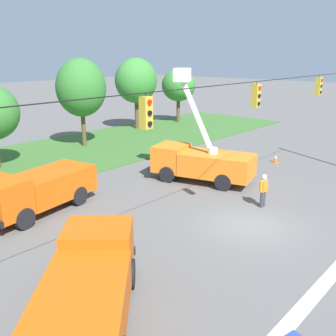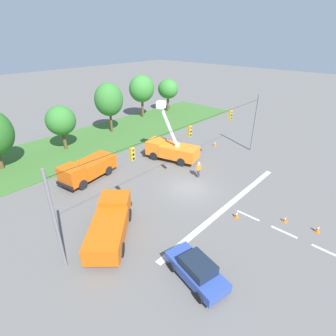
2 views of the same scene
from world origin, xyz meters
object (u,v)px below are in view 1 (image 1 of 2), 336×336
at_px(tree_east_end, 178,86).
at_px(utility_truck_support_near, 37,189).
at_px(utility_truck_support_far, 88,288).
at_px(tree_far_east, 136,81).
at_px(tree_east, 81,88).
at_px(road_worker, 263,189).
at_px(traffic_cone_mid_left, 275,158).
at_px(utility_truck_bucket_lift, 201,160).

distance_m(tree_east_end, utility_truck_support_near, 28.21).
bearing_deg(utility_truck_support_far, tree_far_east, 42.99).
bearing_deg(tree_east, road_worker, -97.52).
bearing_deg(traffic_cone_mid_left, utility_truck_bucket_lift, 167.78).
bearing_deg(traffic_cone_mid_left, tree_east, 112.47).
relative_size(tree_east, utility_truck_support_near, 1.15).
xyz_separation_m(utility_truck_bucket_lift, utility_truck_support_far, (-13.06, -5.67, -0.20)).
bearing_deg(utility_truck_bucket_lift, tree_east, 85.36).
bearing_deg(utility_truck_support_near, tree_east, 43.73).
xyz_separation_m(utility_truck_support_near, road_worker, (8.08, -8.20, -0.21)).
xyz_separation_m(tree_east_end, traffic_cone_mid_left, (-8.79, -16.64, -3.89)).
height_order(utility_truck_support_near, traffic_cone_mid_left, utility_truck_support_near).
bearing_deg(utility_truck_support_near, utility_truck_support_far, -112.46).
xyz_separation_m(tree_far_east, utility_truck_support_far, (-22.90, -21.34, -3.89)).
height_order(tree_east, utility_truck_support_near, tree_east).
bearing_deg(tree_far_east, traffic_cone_mid_left, -98.83).
distance_m(utility_truck_support_far, traffic_cone_mid_left, 20.65).
bearing_deg(traffic_cone_mid_left, utility_truck_support_near, 164.18).
height_order(tree_east, tree_east_end, tree_east).
bearing_deg(utility_truck_support_far, road_worker, 3.01).
relative_size(tree_east, road_worker, 4.19).
xyz_separation_m(utility_truck_bucket_lift, utility_truck_support_near, (-9.42, 3.15, -0.15)).
height_order(utility_truck_bucket_lift, utility_truck_support_far, utility_truck_bucket_lift).
distance_m(tree_east_end, traffic_cone_mid_left, 19.22).
bearing_deg(road_worker, tree_east_end, 49.36).
height_order(tree_east, tree_far_east, tree_east).
bearing_deg(utility_truck_support_far, tree_east_end, 35.59).
bearing_deg(utility_truck_support_far, utility_truck_bucket_lift, 23.47).
bearing_deg(road_worker, traffic_cone_mid_left, 22.41).
xyz_separation_m(tree_east, road_worker, (-2.41, -18.23, -4.00)).
bearing_deg(tree_east_end, utility_truck_support_near, -154.79).
distance_m(tree_east, road_worker, 18.82).
distance_m(utility_truck_bucket_lift, road_worker, 5.24).
bearing_deg(tree_east_end, utility_truck_support_far, -144.41).
relative_size(tree_east, utility_truck_support_far, 1.13).
distance_m(tree_east, traffic_cone_mid_left, 16.61).
relative_size(tree_far_east, tree_east_end, 1.22).
distance_m(tree_far_east, utility_truck_bucket_lift, 18.87).
bearing_deg(tree_far_east, tree_east, -164.12).
height_order(utility_truck_bucket_lift, traffic_cone_mid_left, utility_truck_bucket_lift).
bearing_deg(utility_truck_bucket_lift, utility_truck_support_near, 161.52).
bearing_deg(tree_far_east, utility_truck_support_near, -146.95).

